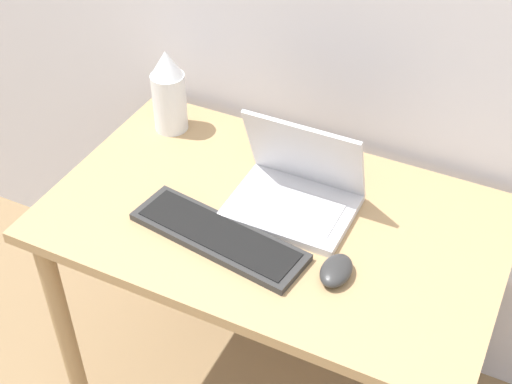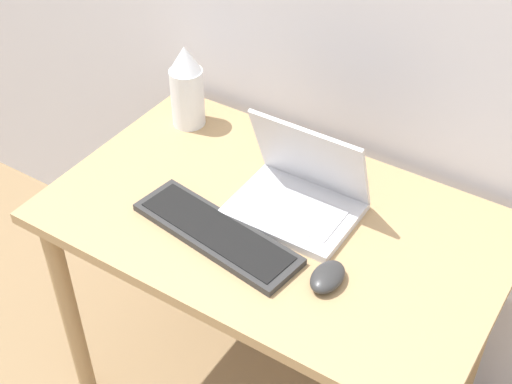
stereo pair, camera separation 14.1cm
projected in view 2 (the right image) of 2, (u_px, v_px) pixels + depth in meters
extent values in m
cube|color=tan|center=(275.00, 222.00, 1.71)|extent=(1.09, 0.67, 0.03)
cylinder|color=tan|center=(70.00, 314.00, 1.98)|extent=(0.05, 0.05, 0.72)
cylinder|color=tan|center=(190.00, 203.00, 2.34)|extent=(0.05, 0.05, 0.72)
cylinder|color=tan|center=(480.00, 331.00, 1.93)|extent=(0.05, 0.05, 0.72)
cube|color=silver|center=(294.00, 210.00, 1.71)|extent=(0.29, 0.22, 0.02)
cube|color=#B7B7BC|center=(292.00, 209.00, 1.69)|extent=(0.24, 0.12, 0.00)
cube|color=silver|center=(310.00, 158.00, 1.68)|extent=(0.29, 0.09, 0.21)
cube|color=black|center=(312.00, 154.00, 1.68)|extent=(0.26, 0.07, 0.18)
cube|color=#2D2D2D|center=(216.00, 233.00, 1.65)|extent=(0.44, 0.19, 0.02)
cube|color=black|center=(216.00, 230.00, 1.64)|extent=(0.41, 0.16, 0.00)
ellipsoid|color=#2D2D2D|center=(328.00, 277.00, 1.53)|extent=(0.07, 0.10, 0.04)
cylinder|color=white|center=(188.00, 97.00, 1.95)|extent=(0.09, 0.09, 0.17)
cone|color=white|center=(185.00, 59.00, 1.88)|extent=(0.09, 0.09, 0.07)
cube|color=#1E7FB7|center=(256.00, 219.00, 1.69)|extent=(0.05, 0.07, 0.01)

